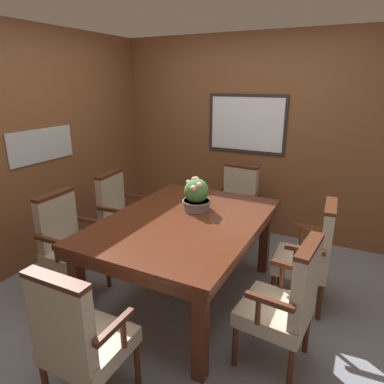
{
  "coord_description": "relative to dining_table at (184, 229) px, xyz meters",
  "views": [
    {
      "loc": [
        1.28,
        -2.33,
        1.91
      ],
      "look_at": [
        -0.01,
        0.22,
        0.97
      ],
      "focal_mm": 32.0,
      "sensor_mm": 36.0,
      "label": 1
    }
  ],
  "objects": [
    {
      "name": "ground_plane",
      "position": [
        0.01,
        -0.07,
        -0.68
      ],
      "size": [
        14.0,
        14.0,
        0.0
      ],
      "primitive_type": "plane",
      "color": "gray"
    },
    {
      "name": "wall_left",
      "position": [
        -1.76,
        -0.06,
        0.55
      ],
      "size": [
        0.08,
        7.2,
        2.45
      ],
      "color": "brown",
      "rests_on": "ground_plane"
    },
    {
      "name": "wall_back",
      "position": [
        0.01,
        1.75,
        0.55
      ],
      "size": [
        7.2,
        0.08,
        2.45
      ],
      "color": "brown",
      "rests_on": "ground_plane"
    },
    {
      "name": "chair_left_far",
      "position": [
        -1.02,
        0.39,
        -0.17
      ],
      "size": [
        0.49,
        0.53,
        0.96
      ],
      "rotation": [
        0.0,
        0.0,
        1.66
      ],
      "color": "#472314",
      "rests_on": "ground_plane"
    },
    {
      "name": "dining_table",
      "position": [
        0.0,
        0.0,
        0.0
      ],
      "size": [
        1.25,
        1.74,
        0.77
      ],
      "color": "#4C2314",
      "rests_on": "ground_plane"
    },
    {
      "name": "chair_left_near",
      "position": [
        -0.99,
        -0.39,
        -0.17
      ],
      "size": [
        0.46,
        0.51,
        0.96
      ],
      "rotation": [
        0.0,
        0.0,
        1.59
      ],
      "color": "#472314",
      "rests_on": "ground_plane"
    },
    {
      "name": "chair_right_far",
      "position": [
        1.02,
        0.4,
        -0.17
      ],
      "size": [
        0.48,
        0.53,
        0.96
      ],
      "rotation": [
        0.0,
        0.0,
        -1.51
      ],
      "color": "#472314",
      "rests_on": "ground_plane"
    },
    {
      "name": "chair_head_near",
      "position": [
        -0.01,
        -1.26,
        -0.17
      ],
      "size": [
        0.51,
        0.45,
        0.96
      ],
      "rotation": [
        0.0,
        0.0,
        3.15
      ],
      "color": "#472314",
      "rests_on": "ground_plane"
    },
    {
      "name": "chair_right_near",
      "position": [
        0.97,
        -0.39,
        -0.17
      ],
      "size": [
        0.49,
        0.53,
        0.96
      ],
      "rotation": [
        0.0,
        0.0,
        -1.66
      ],
      "color": "#472314",
      "rests_on": "ground_plane"
    },
    {
      "name": "chair_head_far",
      "position": [
        0.03,
        1.26,
        -0.17
      ],
      "size": [
        0.53,
        0.49,
        0.96
      ],
      "rotation": [
        0.0,
        0.0,
        -0.1
      ],
      "color": "#472314",
      "rests_on": "ground_plane"
    },
    {
      "name": "potted_plant",
      "position": [
        -0.01,
        0.26,
        0.23
      ],
      "size": [
        0.26,
        0.26,
        0.31
      ],
      "color": "gray",
      "rests_on": "dining_table"
    }
  ]
}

